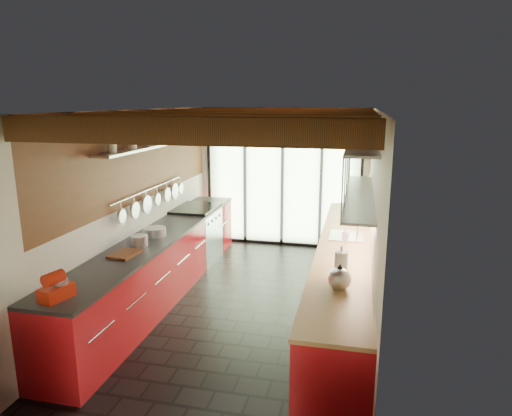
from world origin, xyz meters
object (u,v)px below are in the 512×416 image
object	(u,v)px
soap_bottle	(346,234)
bowl	(349,207)
stand_mixer	(57,288)
paper_towel	(341,266)
kettle	(340,277)

from	to	relation	value
soap_bottle	bowl	distance (m)	1.85
stand_mixer	soap_bottle	world-z (taller)	stand_mixer
stand_mixer	paper_towel	world-z (taller)	paper_towel
stand_mixer	bowl	size ratio (longest dim) A/B	1.44
kettle	bowl	xyz separation A→B (m)	(0.00, 3.50, -0.09)
kettle	soap_bottle	bearing A→B (deg)	90.00
paper_towel	kettle	bearing A→B (deg)	-90.00
paper_towel	soap_bottle	bearing A→B (deg)	90.00
stand_mixer	bowl	distance (m)	5.01
stand_mixer	soap_bottle	bearing A→B (deg)	44.13
kettle	bowl	distance (m)	3.50
bowl	paper_towel	bearing A→B (deg)	-90.00
soap_bottle	bowl	world-z (taller)	soap_bottle
paper_towel	bowl	bearing A→B (deg)	90.00
stand_mixer	kettle	world-z (taller)	stand_mixer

